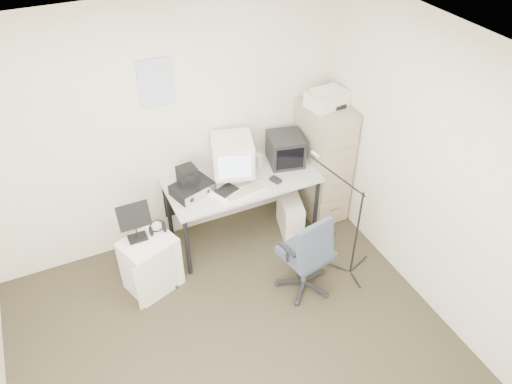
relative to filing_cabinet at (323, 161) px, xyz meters
name	(u,v)px	position (x,y,z in m)	size (l,w,h in m)	color
floor	(244,364)	(-1.58, -1.48, -0.66)	(3.60, 3.60, 0.01)	#2F2B1A
ceiling	(237,86)	(-1.58, -1.48, 1.85)	(3.60, 3.60, 0.01)	white
wall_back	(164,131)	(-1.58, 0.32, 0.60)	(3.60, 0.02, 2.50)	silver
wall_right	(449,188)	(0.22, -1.48, 0.60)	(0.02, 3.60, 2.50)	silver
wall_calendar	(156,82)	(-1.60, 0.31, 1.10)	(0.30, 0.02, 0.44)	white
filing_cabinet	(323,161)	(0.00, 0.00, 0.00)	(0.40, 0.60, 1.30)	gray
printer	(327,99)	(0.00, 0.03, 0.73)	(0.39, 0.27, 0.15)	beige
desk	(243,208)	(-0.95, -0.03, -0.29)	(1.50, 0.70, 0.73)	#B5B5B2
crt_monitor	(232,159)	(-1.01, 0.05, 0.29)	(0.39, 0.41, 0.43)	beige
crt_tv	(285,149)	(-0.42, 0.06, 0.23)	(0.34, 0.36, 0.31)	black
desk_speaker	(258,160)	(-0.70, 0.11, 0.15)	(0.07, 0.07, 0.14)	beige
keyboard	(246,192)	(-1.01, -0.25, 0.09)	(0.44, 0.16, 0.02)	beige
mouse	(276,180)	(-0.66, -0.20, 0.10)	(0.07, 0.11, 0.03)	black
radio_receiver	(192,189)	(-1.46, -0.03, 0.13)	(0.37, 0.26, 0.11)	black
radio_speaker	(187,175)	(-1.49, 0.01, 0.27)	(0.17, 0.16, 0.17)	black
papers	(223,193)	(-1.21, -0.16, 0.09)	(0.24, 0.33, 0.02)	white
pc_tower	(290,215)	(-0.47, -0.18, -0.44)	(0.20, 0.45, 0.42)	beige
office_chair	(306,251)	(-0.72, -0.94, -0.19)	(0.53, 0.53, 0.92)	#414D64
side_cart	(151,264)	(-2.01, -0.33, -0.37)	(0.46, 0.37, 0.57)	silver
music_stand	(134,221)	(-2.08, -0.25, 0.12)	(0.28, 0.15, 0.41)	black
headphones	(158,228)	(-1.89, -0.25, -0.03)	(0.16, 0.16, 0.03)	black
mic_stand	(359,222)	(-0.21, -0.98, 0.00)	(0.02, 0.02, 1.30)	black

